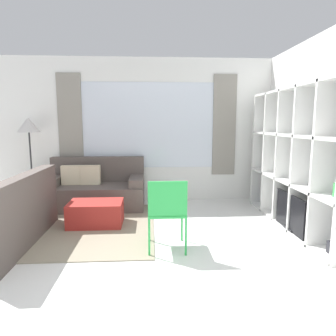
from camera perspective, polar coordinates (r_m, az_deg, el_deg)
ground_plane at (r=2.95m, az=-3.86°, el=-22.07°), size 16.00×16.00×0.00m
wall_back at (r=5.77m, az=-3.73°, el=7.16°), size 5.86×0.11×2.70m
wall_right at (r=4.75m, az=26.19°, el=5.91°), size 0.07×4.40×2.70m
area_rug at (r=4.65m, az=-18.82°, el=-10.64°), size 2.53×2.24×0.01m
shelving_unit at (r=4.63m, az=23.84°, el=1.26°), size 0.43×2.56×1.99m
couch_main at (r=5.53m, az=-13.60°, el=-4.04°), size 1.70×0.86×0.88m
couch_side at (r=4.23m, az=-29.03°, el=-8.80°), size 0.86×1.90×0.88m
ottoman at (r=4.58m, az=-13.56°, el=-8.43°), size 0.77×0.52×0.36m
floor_lamp at (r=5.86m, az=-25.00°, el=6.75°), size 0.40×0.40×1.60m
folding_chair at (r=3.50m, az=-0.19°, el=-7.74°), size 0.44×0.46×0.86m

